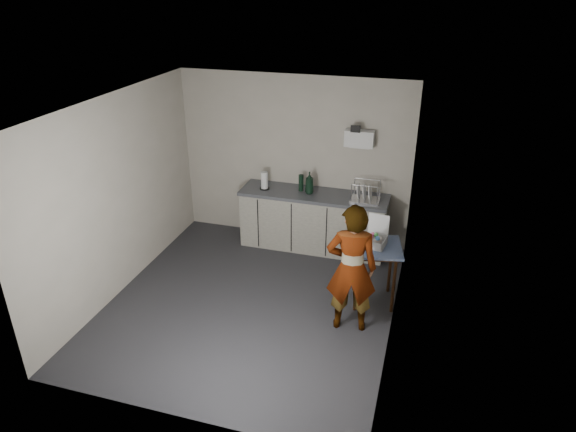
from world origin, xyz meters
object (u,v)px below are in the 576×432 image
(kitchen_counter, at_px, (313,222))
(soap_bottle, at_px, (309,183))
(standing_man, at_px, (351,269))
(dark_bottle, at_px, (301,183))
(dish_rack, at_px, (365,196))
(bakery_box, at_px, (375,239))
(paper_towel, at_px, (264,181))
(side_table, at_px, (375,253))
(soda_can, at_px, (310,187))

(kitchen_counter, bearing_deg, soap_bottle, -170.12)
(standing_man, bearing_deg, dark_bottle, -69.44)
(dark_bottle, distance_m, dish_rack, 0.99)
(soap_bottle, bearing_deg, dish_rack, -2.54)
(soap_bottle, bearing_deg, kitchen_counter, 9.88)
(standing_man, distance_m, bakery_box, 0.68)
(standing_man, relative_size, dark_bottle, 6.36)
(kitchen_counter, relative_size, dish_rack, 5.41)
(soap_bottle, height_order, paper_towel, soap_bottle)
(paper_towel, relative_size, dish_rack, 0.66)
(standing_man, distance_m, paper_towel, 2.45)
(dark_bottle, xyz_separation_m, bakery_box, (1.29, -1.23, -0.14))
(soap_bottle, distance_m, paper_towel, 0.70)
(side_table, relative_size, paper_towel, 2.98)
(kitchen_counter, height_order, dish_rack, dish_rack)
(soda_can, xyz_separation_m, paper_towel, (-0.69, -0.10, 0.06))
(dark_bottle, bearing_deg, standing_man, -59.27)
(kitchen_counter, distance_m, soda_can, 0.56)
(kitchen_counter, bearing_deg, dish_rack, -3.67)
(standing_man, height_order, paper_towel, standing_man)
(soap_bottle, bearing_deg, standing_man, -61.90)
(dark_bottle, distance_m, bakery_box, 1.79)
(soap_bottle, distance_m, bakery_box, 1.65)
(standing_man, height_order, bakery_box, standing_man)
(kitchen_counter, height_order, standing_man, standing_man)
(dish_rack, xyz_separation_m, bakery_box, (0.31, -1.13, -0.08))
(soap_bottle, distance_m, dish_rack, 0.85)
(kitchen_counter, xyz_separation_m, dark_bottle, (-0.21, 0.05, 0.61))
(standing_man, xyz_separation_m, bakery_box, (0.18, 0.65, 0.09))
(soda_can, xyz_separation_m, bakery_box, (1.15, -1.24, -0.08))
(soap_bottle, xyz_separation_m, dish_rack, (0.84, -0.04, -0.10))
(soda_can, bearing_deg, kitchen_counter, -39.72)
(side_table, xyz_separation_m, paper_towel, (-1.87, 1.16, 0.33))
(soda_can, distance_m, dark_bottle, 0.15)
(soap_bottle, height_order, soda_can, soap_bottle)
(soap_bottle, bearing_deg, bakery_box, -45.50)
(side_table, bearing_deg, soap_bottle, 122.98)
(kitchen_counter, height_order, paper_towel, paper_towel)
(soda_can, relative_size, dish_rack, 0.33)
(standing_man, bearing_deg, soap_bottle, -72.07)
(soda_can, bearing_deg, dish_rack, -7.48)
(paper_towel, bearing_deg, dark_bottle, 9.15)
(soap_bottle, bearing_deg, soda_can, 93.44)
(standing_man, xyz_separation_m, paper_towel, (-1.67, 1.78, 0.23))
(side_table, distance_m, dark_bottle, 1.84)
(dish_rack, bearing_deg, dark_bottle, 174.37)
(dish_rack, distance_m, bakery_box, 1.17)
(side_table, bearing_deg, bakery_box, 121.26)
(standing_man, xyz_separation_m, dish_rack, (-0.13, 1.78, 0.16))
(standing_man, relative_size, soap_bottle, 4.84)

